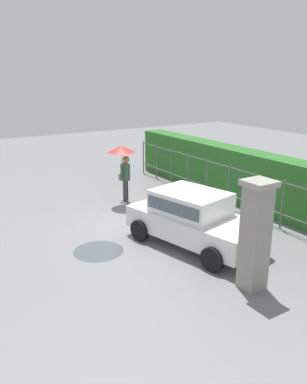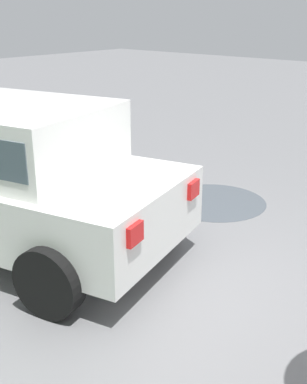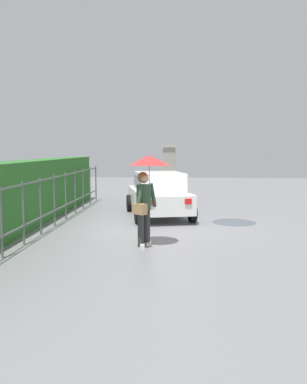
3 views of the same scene
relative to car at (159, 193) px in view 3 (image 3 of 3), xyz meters
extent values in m
plane|color=slate|center=(-1.72, -0.25, -0.80)|extent=(40.00, 40.00, 0.00)
cube|color=white|center=(0.06, 0.01, -0.22)|extent=(3.98, 2.44, 0.60)
cube|color=white|center=(-0.09, -0.02, 0.38)|extent=(2.18, 1.83, 0.60)
cube|color=#4C5B66|center=(-0.09, -0.02, 0.40)|extent=(2.03, 1.82, 0.33)
cylinder|color=black|center=(1.08, 1.12, -0.50)|extent=(0.63, 0.31, 0.60)
cylinder|color=black|center=(1.47, -0.52, -0.50)|extent=(0.63, 0.31, 0.60)
cylinder|color=black|center=(-1.35, 0.55, -0.50)|extent=(0.63, 0.31, 0.60)
cylinder|color=black|center=(-0.97, -1.09, -0.50)|extent=(0.63, 0.31, 0.60)
cube|color=red|center=(-1.88, 0.13, -0.07)|extent=(0.10, 0.21, 0.16)
cube|color=red|center=(-1.63, -0.94, -0.07)|extent=(0.10, 0.21, 0.16)
cylinder|color=#333333|center=(-4.03, 0.06, -0.37)|extent=(0.15, 0.15, 0.86)
cylinder|color=#333333|center=(-4.18, 0.19, -0.37)|extent=(0.15, 0.15, 0.86)
cube|color=white|center=(-4.07, 0.01, -0.76)|extent=(0.26, 0.10, 0.08)
cube|color=white|center=(-4.22, 0.14, -0.76)|extent=(0.26, 0.10, 0.08)
cylinder|color=#2D4C33|center=(-4.11, 0.12, 0.35)|extent=(0.34, 0.34, 0.58)
sphere|color=#DBAD89|center=(-4.11, 0.12, 0.78)|extent=(0.22, 0.22, 0.22)
sphere|color=olive|center=(-4.09, 0.15, 0.80)|extent=(0.25, 0.25, 0.25)
cylinder|color=#2D4C33|center=(-3.99, -0.08, 0.37)|extent=(0.23, 0.21, 0.56)
cylinder|color=#2D4C33|center=(-4.33, 0.20, 0.37)|extent=(0.23, 0.21, 0.56)
cylinder|color=#B2B2B7|center=(-4.11, 0.00, 0.69)|extent=(0.02, 0.02, 0.77)
cone|color=red|center=(-4.11, 0.00, 1.19)|extent=(0.95, 0.95, 0.23)
cube|color=tan|center=(-4.38, 0.20, 0.11)|extent=(0.34, 0.36, 0.24)
cube|color=gray|center=(2.49, -0.27, 0.35)|extent=(0.48, 0.48, 2.30)
cube|color=#9E998E|center=(2.49, -0.27, 1.56)|extent=(0.60, 0.60, 0.12)
cylinder|color=#59605B|center=(-5.36, 2.95, -0.05)|extent=(0.05, 0.05, 1.50)
cylinder|color=#59605B|center=(-4.19, 2.95, -0.05)|extent=(0.05, 0.05, 1.50)
cylinder|color=#59605B|center=(-3.02, 2.95, -0.05)|extent=(0.05, 0.05, 1.50)
cylinder|color=#59605B|center=(-1.85, 2.95, -0.05)|extent=(0.05, 0.05, 1.50)
cylinder|color=#59605B|center=(-0.68, 2.95, -0.05)|extent=(0.05, 0.05, 1.50)
cylinder|color=#59605B|center=(0.48, 2.95, -0.05)|extent=(0.05, 0.05, 1.50)
cylinder|color=#59605B|center=(1.65, 2.95, -0.05)|extent=(0.05, 0.05, 1.50)
cylinder|color=#59605B|center=(2.82, 2.95, -0.05)|extent=(0.05, 0.05, 1.50)
cylinder|color=#59605B|center=(3.99, 2.95, -0.05)|extent=(0.05, 0.05, 1.50)
cube|color=#59605B|center=(-1.85, 2.95, 0.62)|extent=(11.68, 0.03, 0.04)
cube|color=#59605B|center=(-1.85, 2.95, -0.35)|extent=(11.68, 0.03, 0.04)
cube|color=#2D6B28|center=(-1.85, 3.80, 0.15)|extent=(12.68, 0.90, 1.90)
cylinder|color=#4C545B|center=(-0.94, -2.37, -0.80)|extent=(1.32, 1.32, 0.00)
camera|label=1|loc=(7.79, -6.05, 3.66)|focal=36.45mm
camera|label=2|loc=(-4.17, 2.55, 1.50)|focal=45.95mm
camera|label=3|loc=(-13.27, -0.71, 1.45)|focal=37.69mm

